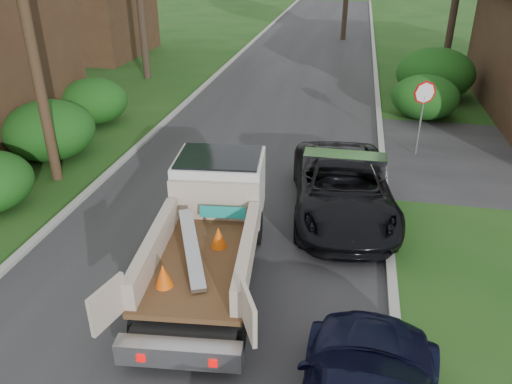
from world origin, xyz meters
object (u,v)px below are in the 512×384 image
object	(u,v)px
flatbed_truck	(213,215)
black_pickup	(342,187)
stop_sign	(423,103)
house_left_far	(80,2)

from	to	relation	value
flatbed_truck	black_pickup	world-z (taller)	flatbed_truck
black_pickup	stop_sign	bearing A→B (deg)	55.94
stop_sign	flatbed_truck	world-z (taller)	stop_sign
stop_sign	black_pickup	world-z (taller)	stop_sign
house_left_far	stop_sign	bearing A→B (deg)	-34.81
house_left_far	black_pickup	size ratio (longest dim) A/B	1.42
house_left_far	flatbed_truck	xyz separation A→B (m)	(13.74, -20.15, -1.93)
flatbed_truck	house_left_far	bearing A→B (deg)	118.60
stop_sign	flatbed_truck	bearing A→B (deg)	-124.74
stop_sign	black_pickup	distance (m)	5.15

